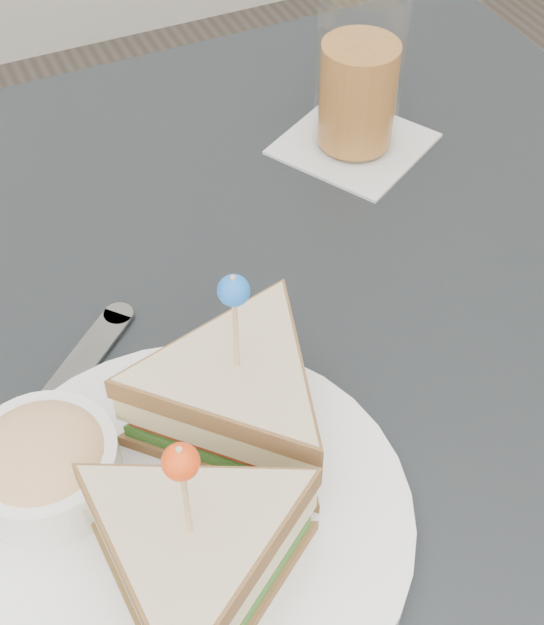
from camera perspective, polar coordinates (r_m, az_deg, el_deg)
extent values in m
cube|color=black|center=(0.56, -0.50, -5.55)|extent=(0.80, 0.80, 0.03)
cylinder|color=black|center=(1.16, 8.24, 1.52)|extent=(0.04, 0.04, 0.72)
cylinder|color=white|center=(0.48, -5.38, -13.74)|extent=(0.26, 0.26, 0.01)
cylinder|color=white|center=(0.48, -5.46, -13.19)|extent=(0.26, 0.26, 0.00)
cylinder|color=#E2B182|center=(0.38, -5.67, -12.08)|extent=(0.00, 0.00, 0.08)
sphere|color=#FF4410|center=(0.36, -6.01, -9.72)|extent=(0.02, 0.02, 0.02)
cylinder|color=#E2B182|center=(0.44, -2.40, -1.18)|extent=(0.00, 0.00, 0.08)
sphere|color=blue|center=(0.41, -2.53, 1.45)|extent=(0.02, 0.02, 0.02)
cylinder|color=white|center=(0.49, -14.58, -9.96)|extent=(0.09, 0.09, 0.04)
ellipsoid|color=#E0B772|center=(0.48, -14.86, -9.14)|extent=(0.08, 0.08, 0.03)
cube|color=#B7BBC2|center=(0.56, -12.85, -3.85)|extent=(0.09, 0.09, 0.00)
cylinder|color=#B7BBC2|center=(0.59, -10.02, -0.11)|extent=(0.03, 0.03, 0.00)
cube|color=silver|center=(0.73, 5.36, 10.95)|extent=(0.15, 0.15, 0.00)
cylinder|color=#AF6D31|center=(0.70, 5.63, 14.05)|extent=(0.08, 0.08, 0.08)
cylinder|color=white|center=(0.69, 5.76, 15.51)|extent=(0.09, 0.09, 0.13)
cube|color=white|center=(0.69, 5.76, 17.26)|extent=(0.02, 0.02, 0.02)
cube|color=white|center=(0.67, 5.76, 16.02)|extent=(0.02, 0.02, 0.02)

